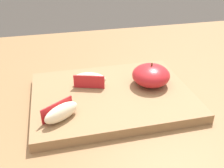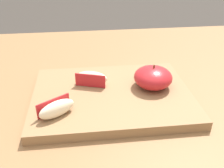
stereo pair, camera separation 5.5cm
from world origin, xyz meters
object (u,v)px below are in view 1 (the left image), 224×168
(apple_half_skin_up, at_px, (151,75))
(apple_wedge_right, at_px, (90,79))
(apple_wedge_front, at_px, (61,112))
(cutting_board, at_px, (112,96))

(apple_half_skin_up, xyz_separation_m, apple_wedge_right, (-0.14, 0.03, -0.01))
(apple_wedge_right, bearing_deg, apple_half_skin_up, -11.00)
(apple_half_skin_up, relative_size, apple_wedge_right, 1.12)
(apple_wedge_right, bearing_deg, apple_wedge_front, -122.58)
(apple_wedge_front, xyz_separation_m, apple_wedge_right, (0.07, 0.11, 0.00))
(cutting_board, height_order, apple_wedge_right, apple_wedge_right)
(apple_wedge_front, relative_size, apple_wedge_right, 0.97)
(apple_half_skin_up, height_order, apple_wedge_front, apple_half_skin_up)
(cutting_board, bearing_deg, apple_wedge_right, 137.40)
(cutting_board, relative_size, apple_wedge_front, 4.66)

